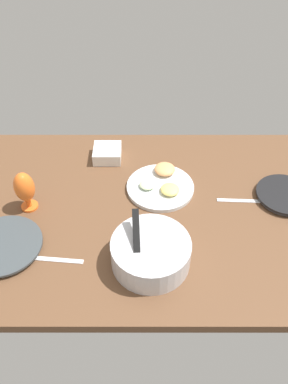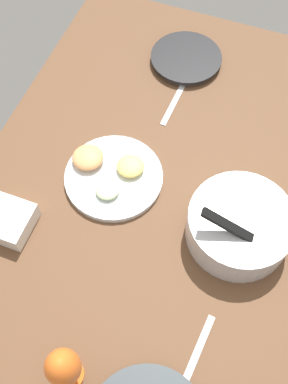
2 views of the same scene
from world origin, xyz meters
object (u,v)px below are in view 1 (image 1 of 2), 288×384
hurricane_glass_orange (25,188)px  square_bowl_white (107,153)px  fruit_platter (161,185)px  dinner_plate_right (4,246)px  mixing_bowl (151,252)px  dinner_plate_left (285,195)px

hurricane_glass_orange → square_bowl_white: size_ratio=1.42×
fruit_platter → square_bowl_white: 32.04cm
dinner_plate_right → fruit_platter: 68.46cm
dinner_plate_right → mixing_bowl: 55.19cm
hurricane_glass_orange → fruit_platter: bearing=-167.7°
dinner_plate_left → mixing_bowl: (57.29, 33.28, 4.34)cm
dinner_plate_left → hurricane_glass_orange: bearing=3.0°
fruit_platter → hurricane_glass_orange: (54.73, 11.89, 9.07)cm
mixing_bowl → fruit_platter: (-5.05, -39.56, -4.07)cm
fruit_platter → square_bowl_white: (24.63, -20.44, 1.59)cm
dinner_plate_left → dinner_plate_right: 115.22cm
dinner_plate_left → square_bowl_white: bearing=-19.2°
hurricane_glass_orange → dinner_plate_right: bearing=76.9°
dinner_plate_left → dinner_plate_right: (111.97, 27.18, -0.00)cm
fruit_platter → square_bowl_white: square_bowl_white is taller
mixing_bowl → square_bowl_white: size_ratio=2.23×
dinner_plate_right → hurricane_glass_orange: size_ratio=1.60×
dinner_plate_left → fruit_platter: 52.61cm
mixing_bowl → hurricane_glass_orange: hurricane_glass_orange is taller
hurricane_glass_orange → mixing_bowl: bearing=150.9°
dinner_plate_right → square_bowl_white: square_bowl_white is taller
dinner_plate_right → fruit_platter: (-59.73, -33.45, 0.27)cm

